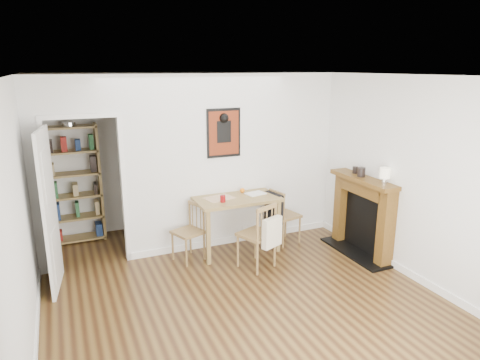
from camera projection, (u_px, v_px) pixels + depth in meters
name	position (u px, v px, depth m)	size (l,w,h in m)	color
ground	(234.00, 288.00, 5.36)	(5.20, 5.20, 0.00)	brown
room_shell	(205.00, 165.00, 6.26)	(5.20, 5.20, 5.20)	white
dining_table	(236.00, 203.00, 6.33)	(1.23, 0.78, 0.84)	olive
chair_left	(188.00, 233.00, 6.05)	(0.53, 0.53, 0.83)	olive
chair_right	(284.00, 215.00, 6.65)	(0.56, 0.51, 0.87)	olive
chair_front	(257.00, 235.00, 5.82)	(0.61, 0.64, 0.93)	olive
bookshelf	(75.00, 185.00, 6.62)	(0.78, 0.31, 1.85)	olive
fireplace	(363.00, 213.00, 6.25)	(0.45, 1.25, 1.16)	brown
red_glass	(223.00, 199.00, 6.03)	(0.08, 0.08, 0.10)	maroon
orange_fruit	(242.00, 190.00, 6.48)	(0.07, 0.07, 0.07)	orange
placemat	(219.00, 198.00, 6.22)	(0.41, 0.30, 0.00)	beige
notebook	(256.00, 194.00, 6.42)	(0.28, 0.21, 0.01)	white
mantel_lamp	(385.00, 174.00, 5.73)	(0.14, 0.14, 0.22)	silver
ceramic_jar_a	(361.00, 172.00, 6.12)	(0.11, 0.11, 0.13)	black
ceramic_jar_b	(355.00, 170.00, 6.32)	(0.08, 0.08, 0.10)	black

